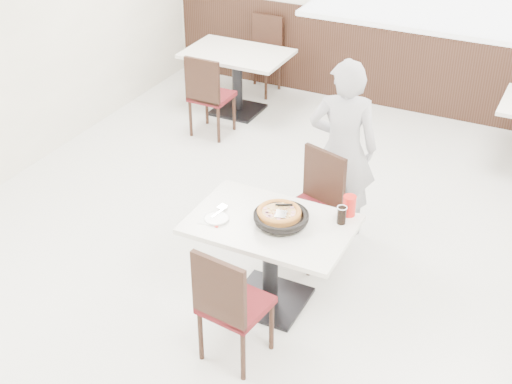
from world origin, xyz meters
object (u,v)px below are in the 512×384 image
at_px(main_table, 270,263).
at_px(cola_glass, 342,216).
at_px(bg_table_left, 237,82).
at_px(chair_near, 236,302).
at_px(pizza_pan, 281,219).
at_px(side_plate, 217,219).
at_px(diner_person, 343,149).
at_px(bg_chair_left_near, 212,94).
at_px(chair_far, 308,210).
at_px(bg_chair_left_far, 260,56).
at_px(pizza, 279,214).
at_px(red_cup, 349,206).

xyz_separation_m(main_table, cola_glass, (0.47, 0.22, 0.44)).
bearing_deg(bg_table_left, cola_glass, -50.33).
distance_m(chair_near, pizza_pan, 0.71).
relative_size(side_plate, diner_person, 0.11).
bearing_deg(cola_glass, pizza_pan, -151.76).
xyz_separation_m(pizza_pan, bg_chair_left_near, (-1.93, 2.38, -0.32)).
xyz_separation_m(chair_far, diner_person, (0.09, 0.52, 0.34)).
distance_m(side_plate, bg_chair_left_far, 4.13).
bearing_deg(bg_chair_left_far, side_plate, 114.22).
xyz_separation_m(pizza, red_cup, (0.44, 0.31, 0.02)).
distance_m(main_table, diner_person, 1.28).
xyz_separation_m(main_table, chair_far, (0.03, 0.68, 0.10)).
relative_size(pizza_pan, bg_table_left, 0.32).
height_order(cola_glass, red_cup, red_cup).
distance_m(red_cup, diner_person, 0.92).
xyz_separation_m(main_table, chair_near, (0.03, -0.63, 0.10)).
relative_size(pizza_pan, cola_glass, 2.99).
xyz_separation_m(chair_near, cola_glass, (0.44, 0.85, 0.34)).
relative_size(red_cup, bg_chair_left_far, 0.17).
bearing_deg(chair_far, bg_table_left, -33.10).
distance_m(chair_near, red_cup, 1.13).
distance_m(chair_far, pizza, 0.71).
bearing_deg(bg_chair_left_near, main_table, -51.56).
distance_m(cola_glass, bg_table_left, 3.68).
distance_m(side_plate, diner_person, 1.43).
bearing_deg(bg_chair_left_far, diner_person, 131.47).
bearing_deg(side_plate, pizza, 24.55).
bearing_deg(side_plate, bg_chair_left_near, 120.18).
relative_size(diner_person, bg_table_left, 1.36).
xyz_separation_m(chair_near, bg_chair_left_far, (-1.92, 4.32, 0.00)).
bearing_deg(diner_person, red_cup, 95.43).
bearing_deg(chair_far, pizza, 109.58).
bearing_deg(chair_near, side_plate, 137.54).
xyz_separation_m(side_plate, red_cup, (0.85, 0.50, 0.07)).
xyz_separation_m(chair_far, pizza_pan, (0.05, -0.67, 0.32)).
height_order(diner_person, bg_table_left, diner_person).
bearing_deg(red_cup, cola_glass, -94.89).
bearing_deg(bg_chair_left_near, bg_chair_left_far, 92.13).
xyz_separation_m(main_table, pizza_pan, (0.08, 0.01, 0.42)).
bearing_deg(diner_person, cola_glass, 91.98).
relative_size(pizza, diner_person, 0.20).
relative_size(cola_glass, red_cup, 0.81).
bearing_deg(bg_chair_left_near, red_cup, -40.50).
bearing_deg(bg_chair_left_near, diner_person, -30.57).
height_order(bg_table_left, bg_chair_left_far, bg_chair_left_far).
bearing_deg(chair_far, pizza_pan, 112.38).
relative_size(main_table, cola_glass, 9.23).
height_order(side_plate, cola_glass, cola_glass).
height_order(cola_glass, bg_chair_left_far, bg_chair_left_far).
xyz_separation_m(pizza_pan, side_plate, (-0.45, -0.16, -0.03)).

